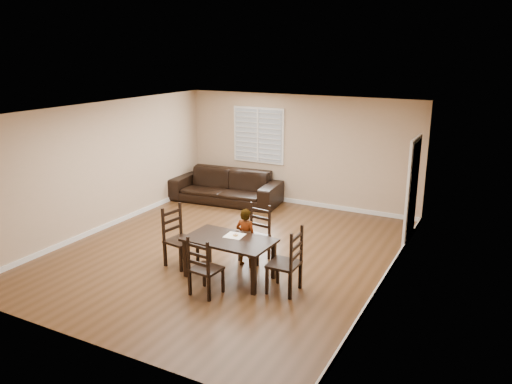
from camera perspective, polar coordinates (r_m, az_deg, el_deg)
ground at (r=9.64m, az=-3.38°, el=-6.80°), size 7.00×7.00×0.00m
room at (r=9.23m, az=-2.81°, el=3.93°), size 6.04×7.04×2.72m
dining_table at (r=8.38m, az=-3.07°, el=-5.94°), size 1.52×0.89×0.70m
chair_near at (r=9.19m, az=0.24°, el=-4.83°), size 0.51×0.48×1.03m
chair_far at (r=7.85m, az=-6.27°, el=-8.89°), size 0.48×0.45×0.98m
chair_left at (r=9.07m, az=-9.17°, el=-5.17°), size 0.53×0.55×1.08m
chair_right at (r=7.91m, az=4.10°, el=-8.22°), size 0.46×0.50×1.09m
child at (r=8.83m, az=-1.17°, el=-5.23°), size 0.39×0.26×1.07m
napkin at (r=8.48m, az=-2.47°, el=-5.00°), size 0.33×0.33×0.00m
donut at (r=8.46m, az=-2.36°, el=-4.90°), size 0.09×0.09×0.03m
sofa at (r=12.60m, az=-3.47°, el=0.66°), size 2.85×1.33×0.81m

